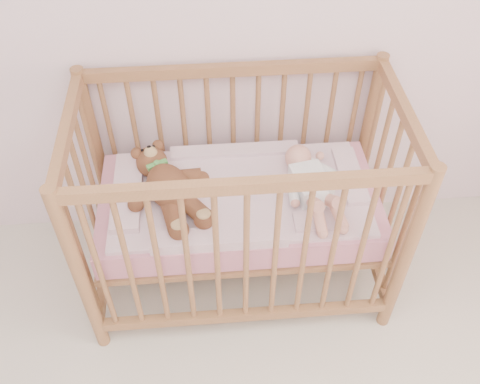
{
  "coord_description": "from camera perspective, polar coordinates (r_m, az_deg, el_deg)",
  "views": [
    {
      "loc": [
        0.14,
        -0.01,
        2.24
      ],
      "look_at": [
        0.26,
        1.55,
        0.62
      ],
      "focal_mm": 40.0,
      "sensor_mm": 36.0,
      "label": 1
    }
  ],
  "objects": [
    {
      "name": "baby",
      "position": [
        2.29,
        7.56,
        1.24
      ],
      "size": [
        0.35,
        0.57,
        0.13
      ],
      "primitive_type": null,
      "rotation": [
        0.0,
        0.0,
        0.19
      ],
      "color": "white",
      "rests_on": "blanket"
    },
    {
      "name": "mattress",
      "position": [
        2.38,
        -0.1,
        -1.4
      ],
      "size": [
        1.22,
        0.62,
        0.13
      ],
      "primitive_type": "cube",
      "color": "#D18290",
      "rests_on": "crib"
    },
    {
      "name": "teddy_bear",
      "position": [
        2.25,
        -7.59,
        0.55
      ],
      "size": [
        0.58,
        0.66,
        0.15
      ],
      "primitive_type": null,
      "rotation": [
        0.0,
        0.0,
        0.43
      ],
      "color": "brown",
      "rests_on": "blanket"
    },
    {
      "name": "blanket",
      "position": [
        2.32,
        -0.1,
        -0.14
      ],
      "size": [
        1.1,
        0.58,
        0.06
      ],
      "primitive_type": null,
      "color": "pink",
      "rests_on": "mattress"
    },
    {
      "name": "crib",
      "position": [
        2.37,
        -0.1,
        -1.15
      ],
      "size": [
        1.36,
        0.76,
        1.0
      ],
      "primitive_type": null,
      "color": "#9E6B43",
      "rests_on": "floor"
    }
  ]
}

